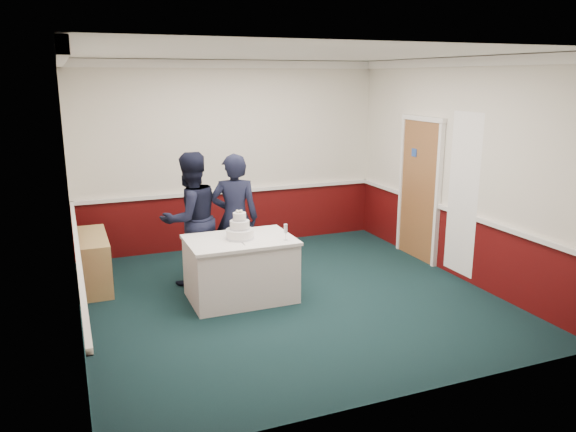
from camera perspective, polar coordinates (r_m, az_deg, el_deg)
name	(u,v)px	position (r m, az deg, el deg)	size (l,w,h in m)	color
ground	(289,297)	(7.25, 0.10, -8.25)	(5.00, 5.00, 0.00)	#11272A
room_shell	(277,138)	(7.35, -1.11, 7.91)	(5.00, 5.00, 3.00)	silver
sideboard	(93,261)	(7.94, -19.18, -4.35)	(0.41, 1.20, 0.70)	#A4864F
cake_table	(241,268)	(7.11, -4.84, -5.31)	(1.32, 0.92, 0.79)	white
wedding_cake	(240,230)	(6.96, -4.92, -1.43)	(0.35, 0.35, 0.36)	white
cake_knife	(242,243)	(6.80, -4.65, -2.74)	(0.01, 0.22, 0.01)	silver
champagne_flute	(286,229)	(6.85, -0.24, -1.37)	(0.05, 0.05, 0.21)	silver
person_man	(191,219)	(7.60, -9.85, -0.29)	(0.87, 0.68, 1.79)	black
person_woman	(235,218)	(7.61, -5.43, -0.23)	(0.64, 0.42, 1.76)	black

